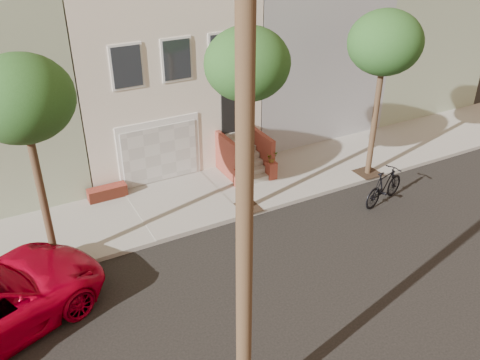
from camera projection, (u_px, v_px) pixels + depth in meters
ground at (282, 284)px, 14.69m from camera, size 90.00×90.00×0.00m
sidewalk at (203, 198)px, 18.77m from camera, size 40.00×3.70×0.15m
house_row at (142, 62)px, 21.54m from camera, size 33.10×11.70×7.00m
tree_left at (21, 100)px, 12.86m from camera, size 2.70×2.57×6.30m
tree_mid at (247, 65)px, 15.56m from camera, size 2.70×2.57×6.30m
tree_right at (385, 44)px, 17.85m from camera, size 2.70×2.57×6.30m
motorcycle at (384, 186)px, 18.34m from camera, size 2.29×1.17×1.32m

